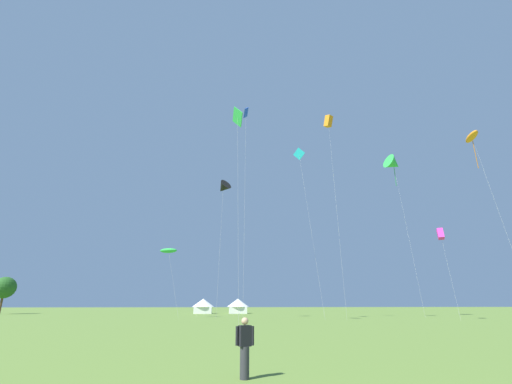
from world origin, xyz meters
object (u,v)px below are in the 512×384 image
at_px(kite_cyan_diamond, 300,157).
at_px(kite_green_diamond, 238,118).
at_px(kite_orange_parafoil, 472,137).
at_px(kite_black_delta, 223,188).
at_px(kite_green_delta, 393,164).
at_px(festival_tent_center, 203,305).
at_px(kite_green_parafoil, 168,251).
at_px(festival_tent_right, 238,305).
at_px(kite_blue_diamond, 246,118).
at_px(person_spectator, 245,348).
at_px(tree_distant_left, 4,288).
at_px(kite_orange_box, 328,122).
at_px(kite_magenta_box, 440,234).

height_order(kite_cyan_diamond, kite_green_diamond, kite_green_diamond).
bearing_deg(kite_orange_parafoil, kite_black_delta, 155.31).
bearing_deg(kite_green_delta, festival_tent_center, 145.59).
bearing_deg(kite_green_parafoil, festival_tent_right, 60.33).
xyz_separation_m(kite_blue_diamond, person_spectator, (-2.08, -33.81, -27.47)).
bearing_deg(kite_green_delta, kite_black_delta, -175.82).
relative_size(kite_orange_parafoil, kite_green_parafoil, 2.20).
distance_m(kite_cyan_diamond, kite_green_diamond, 15.30).
bearing_deg(kite_blue_diamond, tree_distant_left, 144.27).
distance_m(kite_cyan_diamond, kite_green_parafoil, 26.32).
xyz_separation_m(kite_green_diamond, kite_orange_parafoil, (31.02, -1.93, -2.19)).
distance_m(kite_cyan_diamond, kite_black_delta, 13.51).
xyz_separation_m(kite_cyan_diamond, person_spectator, (-11.35, -39.89, -24.18)).
distance_m(kite_green_parafoil, kite_orange_box, 33.33).
bearing_deg(festival_tent_center, kite_green_diamond, -82.22).
bearing_deg(kite_orange_parafoil, festival_tent_right, 125.19).
height_order(kite_cyan_diamond, kite_orange_parafoil, kite_cyan_diamond).
bearing_deg(kite_green_delta, kite_green_diamond, -152.19).
height_order(kite_cyan_diamond, kite_black_delta, kite_cyan_diamond).
relative_size(kite_green_delta, tree_distant_left, 3.75).
xyz_separation_m(kite_orange_parafoil, person_spectator, (-31.70, -27.01, -22.29)).
distance_m(kite_cyan_diamond, festival_tent_right, 37.41).
bearing_deg(kite_green_delta, kite_cyan_diamond, -166.56).
xyz_separation_m(kite_green_delta, festival_tent_right, (-26.92, 23.59, -24.64)).
height_order(kite_orange_box, person_spectator, kite_orange_box).
bearing_deg(kite_blue_diamond, kite_green_delta, 20.71).
height_order(kite_magenta_box, tree_distant_left, kite_magenta_box).
distance_m(kite_magenta_box, kite_black_delta, 32.99).
bearing_deg(kite_magenta_box, kite_black_delta, 165.93).
bearing_deg(festival_tent_right, kite_cyan_diamond, -73.15).
bearing_deg(person_spectator, tree_distant_left, 124.01).
distance_m(kite_magenta_box, kite_orange_parafoil, 13.85).
xyz_separation_m(kite_green_diamond, festival_tent_right, (2.20, 38.95, -23.63)).
bearing_deg(kite_green_diamond, festival_tent_right, 86.76).
bearing_deg(kite_magenta_box, kite_orange_box, 169.93).
bearing_deg(festival_tent_right, kite_green_parafoil, -119.67).
relative_size(kite_magenta_box, festival_tent_center, 2.63).
relative_size(kite_cyan_diamond, kite_green_diamond, 0.99).
xyz_separation_m(kite_magenta_box, tree_distant_left, (-76.21, 34.32, -6.25)).
distance_m(kite_orange_parafoil, festival_tent_right, 54.41).
bearing_deg(festival_tent_center, kite_green_parafoil, -102.68).
xyz_separation_m(kite_green_parafoil, festival_tent_center, (4.91, 21.82, -8.59)).
height_order(kite_black_delta, kite_blue_diamond, kite_blue_diamond).
height_order(kite_green_delta, kite_orange_box, kite_orange_box).
distance_m(kite_green_parafoil, festival_tent_right, 26.53).
bearing_deg(kite_orange_box, kite_cyan_diamond, 144.43).
relative_size(kite_black_delta, festival_tent_center, 4.53).
height_order(kite_green_parafoil, festival_tent_center, kite_green_parafoil).
bearing_deg(kite_cyan_diamond, person_spectator, -105.89).
height_order(kite_cyan_diamond, kite_green_parafoil, kite_cyan_diamond).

